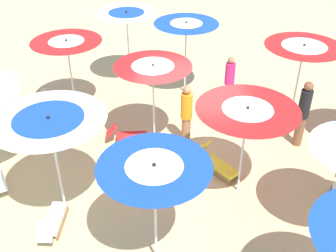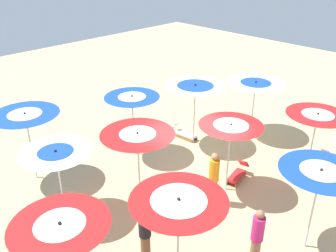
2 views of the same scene
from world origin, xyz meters
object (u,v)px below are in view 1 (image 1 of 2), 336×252
object	(u,v)px
beach_umbrella_5	(153,74)
beach_umbrella_8	(127,18)
beach_umbrella_10	(303,53)
lounger_0	(56,101)
beach_umbrella_4	(67,47)
beach_umbrella_1	(50,126)
lounger_4	(129,136)
beach_umbrella_6	(247,115)
beachgoer_0	(229,81)
beach_ball	(251,107)
lounger_2	(217,164)
lounger_1	(53,221)
beach_umbrella_2	(154,176)
beach_umbrella_9	(186,28)
beachgoer_2	(303,113)
beachgoer_1	(186,114)

from	to	relation	value
beach_umbrella_5	beach_umbrella_8	distance (m)	3.79
beach_umbrella_8	beach_umbrella_10	size ratio (longest dim) A/B	0.99
lounger_0	beach_umbrella_4	bearing A→B (deg)	-9.70
beach_umbrella_1	lounger_4	world-z (taller)	beach_umbrella_1
beach_umbrella_6	beach_umbrella_10	bearing A→B (deg)	-116.15
beach_umbrella_8	lounger_0	world-z (taller)	beach_umbrella_8
beachgoer_0	beach_umbrella_10	bearing A→B (deg)	-5.24
beach_ball	lounger_2	bearing A→B (deg)	72.68
beach_umbrella_6	lounger_2	size ratio (longest dim) A/B	1.99
beach_umbrella_8	beach_umbrella_10	bearing A→B (deg)	158.39
lounger_1	lounger_0	bearing A→B (deg)	14.94
beach_umbrella_2	lounger_4	bearing A→B (deg)	-69.89
beach_ball	beach_umbrella_8	bearing A→B (deg)	-19.96
beach_umbrella_8	beach_umbrella_9	size ratio (longest dim) A/B	1.03
beach_umbrella_4	beach_ball	xyz separation A→B (m)	(-5.33, -0.62, -1.91)
beach_umbrella_6	beachgoer_2	xyz separation A→B (m)	(-1.59, -2.07, -1.07)
beach_umbrella_9	lounger_0	bearing A→B (deg)	20.74
beach_umbrella_1	beach_ball	xyz separation A→B (m)	(-4.18, -4.78, -2.08)
beach_umbrella_10	lounger_0	world-z (taller)	beach_umbrella_10
beach_umbrella_4	lounger_2	world-z (taller)	beach_umbrella_4
beach_umbrella_4	beach_umbrella_1	bearing A→B (deg)	105.53
lounger_0	beachgoer_0	size ratio (longest dim) A/B	0.78
beach_umbrella_6	beach_umbrella_9	size ratio (longest dim) A/B	0.95
lounger_0	beach_umbrella_9	bearing A→B (deg)	19.84
beach_umbrella_9	beachgoer_0	world-z (taller)	beach_umbrella_9
beach_umbrella_5	beach_umbrella_2	bearing A→B (deg)	99.96
beach_umbrella_6	lounger_1	xyz separation A→B (m)	(3.82, 1.69, -1.87)
beach_umbrella_10	beachgoer_2	bearing A→B (deg)	95.17
lounger_4	beach_ball	size ratio (longest dim) A/B	3.84
lounger_2	lounger_1	bearing A→B (deg)	-102.65
beachgoer_1	beachgoer_2	size ratio (longest dim) A/B	0.92
beach_umbrella_2	beach_umbrella_6	xyz separation A→B (m)	(-1.57, -2.15, -0.01)
beach_umbrella_8	lounger_2	xyz separation A→B (m)	(-3.16, 4.45, -2.02)
beach_umbrella_1	beach_umbrella_9	distance (m)	6.07
lounger_1	beachgoer_2	bearing A→B (deg)	-60.48
beach_umbrella_6	lounger_0	world-z (taller)	beach_umbrella_6
beach_umbrella_2	lounger_2	bearing A→B (deg)	-110.87
beach_umbrella_5	beach_umbrella_8	size ratio (longest dim) A/B	0.95
lounger_1	lounger_4	xyz separation A→B (m)	(-0.89, -3.24, -0.00)
beach_umbrella_10	beach_umbrella_8	bearing A→B (deg)	-21.61
lounger_2	beach_ball	world-z (taller)	lounger_2
beach_umbrella_5	beach_umbrella_4	bearing A→B (deg)	-27.47
beach_umbrella_2	beach_umbrella_4	distance (m)	6.13
beach_umbrella_5	beachgoer_2	xyz separation A→B (m)	(-3.82, -0.47, -1.08)
beach_umbrella_8	beachgoer_1	world-z (taller)	beach_umbrella_8
beach_ball	beach_umbrella_9	bearing A→B (deg)	-23.82
beachgoer_0	beach_umbrella_8	bearing A→B (deg)	-178.67
beach_umbrella_1	lounger_1	xyz separation A→B (m)	(0.06, 0.54, -2.03)
beach_umbrella_4	lounger_0	size ratio (longest dim) A/B	1.82
beachgoer_2	beach_ball	size ratio (longest dim) A/B	6.28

